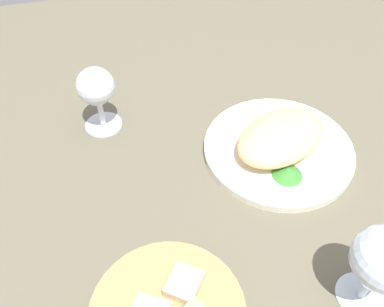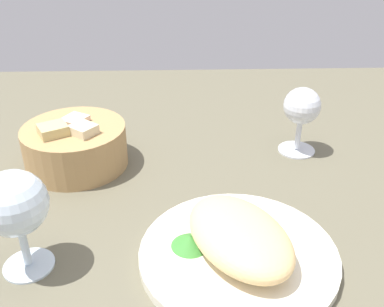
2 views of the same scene
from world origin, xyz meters
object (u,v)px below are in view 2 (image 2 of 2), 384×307
(bread_basket, at_px, (75,145))
(wine_glass_near, at_px, (302,110))
(wine_glass_far, at_px, (15,207))
(plate, at_px, (238,255))

(bread_basket, xyz_separation_m, wine_glass_near, (0.04, -0.40, 0.04))
(bread_basket, bearing_deg, wine_glass_far, 176.82)
(wine_glass_near, bearing_deg, wine_glass_far, 125.05)
(bread_basket, distance_m, wine_glass_near, 0.40)
(plate, xyz_separation_m, bread_basket, (0.25, 0.25, 0.03))
(wine_glass_far, bearing_deg, bread_basket, -3.18)
(plate, distance_m, wine_glass_near, 0.33)
(bread_basket, distance_m, wine_glass_far, 0.26)
(plate, height_order, wine_glass_near, wine_glass_near)
(wine_glass_near, height_order, wine_glass_far, wine_glass_far)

